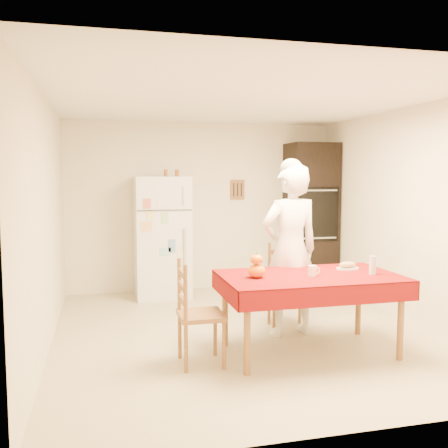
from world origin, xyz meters
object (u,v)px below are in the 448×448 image
object	(u,v)px
refrigerator	(162,237)
wine_glass	(373,265)
coffee_mug	(312,271)
pumpkin_lower	(257,271)
oven_cabinet	(311,216)
bread_plate	(348,269)
seated_woman	(290,250)
dining_table	(310,282)
chair_left	(194,309)
chair_far	(287,282)

from	to	relation	value
refrigerator	wine_glass	bearing A→B (deg)	-58.17
coffee_mug	pumpkin_lower	xyz separation A→B (m)	(-0.53, 0.05, 0.01)
oven_cabinet	bread_plate	size ratio (longest dim) A/B	9.17
seated_woman	coffee_mug	xyz separation A→B (m)	(-0.02, -0.63, -0.10)
dining_table	pumpkin_lower	size ratio (longest dim) A/B	10.16
wine_glass	bread_plate	size ratio (longest dim) A/B	0.73
chair_left	pumpkin_lower	distance (m)	0.68
dining_table	pumpkin_lower	distance (m)	0.55
seated_woman	coffee_mug	world-z (taller)	seated_woman
chair_left	bread_plate	size ratio (longest dim) A/B	3.96
refrigerator	wine_glass	distance (m)	3.23
chair_far	chair_left	xyz separation A→B (m)	(-1.22, -0.88, 0.00)
oven_cabinet	dining_table	xyz separation A→B (m)	(-1.18, -2.68, -0.41)
wine_glass	refrigerator	bearing A→B (deg)	121.83
oven_cabinet	chair_left	distance (m)	3.62
chair_left	seated_woman	world-z (taller)	seated_woman
bread_plate	dining_table	bearing A→B (deg)	-161.12
oven_cabinet	wine_glass	xyz separation A→B (m)	(-0.58, -2.79, -0.25)
oven_cabinet	chair_left	bearing A→B (deg)	-130.38
pumpkin_lower	bread_plate	xyz separation A→B (m)	(1.02, 0.17, -0.05)
seated_woman	wine_glass	xyz separation A→B (m)	(0.58, -0.68, -0.06)
oven_cabinet	coffee_mug	world-z (taller)	oven_cabinet
pumpkin_lower	bread_plate	world-z (taller)	pumpkin_lower
oven_cabinet	bread_plate	xyz separation A→B (m)	(-0.70, -2.51, -0.33)
wine_glass	oven_cabinet	bearing A→B (deg)	78.29
chair_left	bread_plate	xyz separation A→B (m)	(1.62, 0.21, 0.26)
chair_far	seated_woman	size ratio (longest dim) A/B	0.52
oven_cabinet	wine_glass	world-z (taller)	oven_cabinet
chair_far	coffee_mug	distance (m)	0.95
wine_glass	bread_plate	xyz separation A→B (m)	(-0.12, 0.28, -0.08)
refrigerator	dining_table	size ratio (longest dim) A/B	1.00
chair_left	seated_woman	bearing A→B (deg)	-61.81
oven_cabinet	seated_woman	bearing A→B (deg)	-118.78
chair_far	coffee_mug	world-z (taller)	chair_far
pumpkin_lower	wine_glass	distance (m)	1.14
oven_cabinet	chair_far	size ratio (longest dim) A/B	2.32
dining_table	seated_woman	bearing A→B (deg)	87.92
oven_cabinet	coffee_mug	xyz separation A→B (m)	(-1.18, -2.73, -0.29)
chair_left	pumpkin_lower	size ratio (longest dim) A/B	5.68
pumpkin_lower	dining_table	bearing A→B (deg)	0.40
refrigerator	seated_woman	bearing A→B (deg)	-61.40
dining_table	chair_far	world-z (taller)	chair_far
chair_left	refrigerator	bearing A→B (deg)	-0.44
chair_left	wine_glass	distance (m)	1.77
coffee_mug	wine_glass	world-z (taller)	wine_glass
coffee_mug	wine_glass	xyz separation A→B (m)	(0.60, -0.05, 0.04)
chair_far	refrigerator	bearing A→B (deg)	133.37
chair_far	pumpkin_lower	xyz separation A→B (m)	(-0.62, -0.84, 0.32)
wine_glass	bread_plate	bearing A→B (deg)	112.90
coffee_mug	wine_glass	distance (m)	0.61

